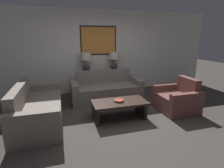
# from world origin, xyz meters

# --- Properties ---
(ground_plane) EXTENTS (20.00, 20.00, 0.00)m
(ground_plane) POSITION_xyz_m (0.00, 0.00, 0.00)
(ground_plane) COLOR #3D3833
(back_wall) EXTENTS (7.98, 0.12, 2.65)m
(back_wall) POSITION_xyz_m (0.00, 2.54, 1.33)
(back_wall) COLOR silver
(back_wall) RESTS_ON ground_plane
(console_table) EXTENTS (1.37, 0.38, 0.74)m
(console_table) POSITION_xyz_m (0.00, 2.27, 0.37)
(console_table) COLOR #332319
(console_table) RESTS_ON ground_plane
(table_lamp_left) EXTENTS (0.33, 0.33, 0.61)m
(table_lamp_left) POSITION_xyz_m (-0.46, 2.27, 1.11)
(table_lamp_left) COLOR #333338
(table_lamp_left) RESTS_ON console_table
(table_lamp_right) EXTENTS (0.33, 0.33, 0.61)m
(table_lamp_right) POSITION_xyz_m (0.46, 2.27, 1.11)
(table_lamp_right) COLOR #333338
(table_lamp_right) RESTS_ON console_table
(couch_by_back_wall) EXTENTS (2.01, 0.90, 0.84)m
(couch_by_back_wall) POSITION_xyz_m (0.00, 1.57, 0.29)
(couch_by_back_wall) COLOR slate
(couch_by_back_wall) RESTS_ON ground_plane
(couch_by_side) EXTENTS (0.90, 2.01, 0.84)m
(couch_by_side) POSITION_xyz_m (-1.78, 0.61, 0.29)
(couch_by_side) COLOR slate
(couch_by_side) RESTS_ON ground_plane
(coffee_table) EXTENTS (1.22, 0.70, 0.41)m
(coffee_table) POSITION_xyz_m (-0.01, 0.31, 0.31)
(coffee_table) COLOR black
(coffee_table) RESTS_ON ground_plane
(decorative_bowl) EXTENTS (0.23, 0.23, 0.04)m
(decorative_bowl) POSITION_xyz_m (-0.03, 0.27, 0.44)
(decorative_bowl) COLOR #93382D
(decorative_bowl) RESTS_ON coffee_table
(armchair_near_back_wall) EXTENTS (0.85, 0.95, 0.83)m
(armchair_near_back_wall) POSITION_xyz_m (1.52, 0.30, 0.29)
(armchair_near_back_wall) COLOR brown
(armchair_near_back_wall) RESTS_ON ground_plane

